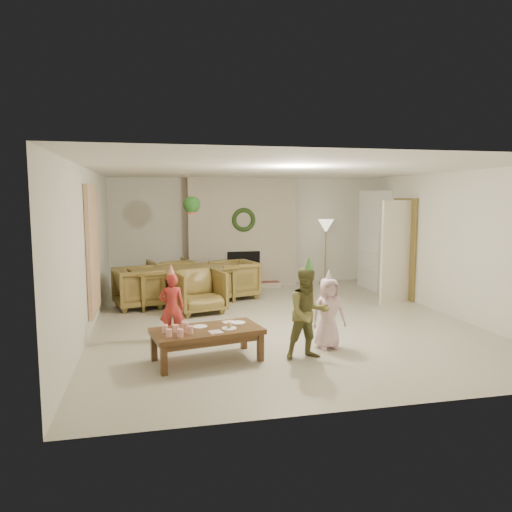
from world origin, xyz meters
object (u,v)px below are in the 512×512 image
object	(u,v)px
dining_chair_near	(199,291)
child_red	(172,307)
dining_chair_right	(234,279)
child_pink	(328,313)
coffee_table_top	(207,331)
child_plaid	(308,313)
dining_chair_left	(139,287)
dining_table	(183,286)
dining_chair_far	(170,277)

from	to	relation	value
dining_chair_near	child_red	world-z (taller)	child_red
dining_chair_right	child_pink	bearing A→B (deg)	-3.45
coffee_table_top	child_plaid	world-z (taller)	child_plaid
coffee_table_top	child_plaid	size ratio (longest dim) A/B	1.15
child_plaid	dining_chair_right	bearing A→B (deg)	90.47
dining_chair_left	dining_chair_right	xyz separation A→B (m)	(1.89, 0.49, 0.00)
dining_table	child_red	bearing A→B (deg)	-112.04
dining_chair_left	coffee_table_top	world-z (taller)	dining_chair_left
coffee_table_top	child_red	distance (m)	1.03
dining_chair_left	dining_chair_near	bearing A→B (deg)	-135.00
dining_chair_far	dining_chair_left	world-z (taller)	same
dining_table	child_red	size ratio (longest dim) A/B	2.01
dining_chair_far	dining_chair_left	distance (m)	1.23
coffee_table_top	dining_table	bearing A→B (deg)	79.72
coffee_table_top	child_pink	world-z (taller)	child_pink
dining_table	dining_chair_far	distance (m)	0.87
dining_chair_left	child_plaid	xyz separation A→B (m)	(2.18, -3.39, 0.21)
dining_chair_left	child_red	world-z (taller)	child_red
dining_chair_left	dining_chair_far	bearing A→B (deg)	-45.00
dining_chair_left	dining_chair_right	world-z (taller)	same
dining_chair_near	dining_chair_far	size ratio (longest dim) A/B	1.00
dining_table	dining_chair_left	world-z (taller)	dining_chair_left
dining_chair_near	dining_chair_right	distance (m)	1.39
dining_chair_far	child_pink	distance (m)	4.56
dining_chair_near	dining_chair_right	size ratio (longest dim) A/B	1.00
dining_chair_right	dining_chair_near	bearing A→B (deg)	-51.34
dining_table	coffee_table_top	distance (m)	3.43
dining_chair_far	coffee_table_top	world-z (taller)	dining_chair_far
dining_chair_right	child_red	bearing A→B (deg)	-41.11
child_pink	child_plaid	bearing A→B (deg)	-142.61
dining_chair_far	coffee_table_top	xyz separation A→B (m)	(0.29, -4.28, 0.00)
dining_table	child_red	world-z (taller)	child_red
dining_chair_left	coffee_table_top	xyz separation A→B (m)	(0.91, -3.22, 0.00)
coffee_table_top	child_plaid	distance (m)	1.30
dining_table	child_pink	xyz separation A→B (m)	(1.75, -3.27, 0.14)
dining_chair_near	coffee_table_top	xyz separation A→B (m)	(-0.15, -2.59, 0.00)
dining_chair_far	dining_chair_left	size ratio (longest dim) A/B	1.00
child_pink	dining_chair_left	bearing A→B (deg)	127.56
child_red	child_plaid	size ratio (longest dim) A/B	0.84
child_pink	dining_chair_right	bearing A→B (deg)	98.32
dining_chair_right	child_pink	xyz separation A→B (m)	(0.70, -3.54, 0.10)
dining_chair_left	child_pink	size ratio (longest dim) A/B	0.86
dining_chair_near	coffee_table_top	world-z (taller)	dining_chair_near
dining_chair_near	dining_chair_right	world-z (taller)	same
dining_chair_left	dining_chair_right	distance (m)	1.96
dining_chair_far	dining_chair_right	distance (m)	1.39
coffee_table_top	child_plaid	bearing A→B (deg)	-19.26
dining_table	dining_chair_far	world-z (taller)	dining_chair_far
dining_chair_near	child_plaid	bearing A→B (deg)	-82.49
coffee_table_top	child_pink	xyz separation A→B (m)	(1.68, 0.17, 0.10)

